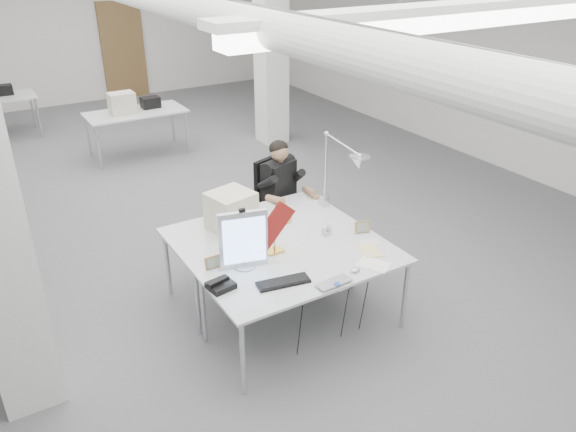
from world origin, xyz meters
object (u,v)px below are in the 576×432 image
desk_main (306,266)px  architect_lamp (340,175)px  laptop (337,286)px  desk_phone (221,285)px  office_chair (278,204)px  beige_monitor (231,211)px  seated_person (280,178)px  monitor (243,240)px  bankers_lamp (274,235)px

desk_main → architect_lamp: (0.83, 0.68, 0.45)m
laptop → desk_phone: size_ratio=1.55×
office_chair → beige_monitor: beige_monitor is taller
architect_lamp → seated_person: bearing=82.4°
monitor → beige_monitor: monitor is taller
desk_main → beige_monitor: beige_monitor is taller
office_chair → laptop: office_chair is taller
seated_person → bankers_lamp: seated_person is taller
desk_main → laptop: laptop is taller
monitor → laptop: monitor is taller
office_chair → monitor: size_ratio=2.09×
desk_phone → beige_monitor: (0.55, 0.91, 0.16)m
bankers_lamp → office_chair: bearing=52.3°
laptop → office_chair: bearing=71.0°
office_chair → seated_person: seated_person is taller
office_chair → monitor: bearing=-148.5°
office_chair → bankers_lamp: size_ratio=3.10×
beige_monitor → desk_phone: bearing=-133.6°
monitor → desk_phone: monitor is taller
seated_person → beige_monitor: (-0.87, -0.55, 0.04)m
bankers_lamp → beige_monitor: 0.64m
desk_phone → seated_person: bearing=37.4°
beige_monitor → laptop: bearing=-91.2°
bankers_lamp → monitor: bearing=-173.7°
monitor → laptop: 0.89m
office_chair → desk_phone: office_chair is taller
office_chair → desk_phone: 2.08m
beige_monitor → seated_person: bearing=19.6°
desk_main → beige_monitor: bearing=104.4°
seated_person → monitor: seated_person is taller
seated_person → desk_phone: 2.04m
desk_phone → office_chair: bearing=38.4°
desk_main → monitor: bearing=150.4°
seated_person → laptop: bearing=-125.3°
monitor → desk_phone: size_ratio=2.59×
bankers_lamp → desk_main: bearing=-77.1°
laptop → bankers_lamp: bearing=98.9°
office_chair → desk_main: bearing=-130.0°
architect_lamp → desk_main: bearing=-161.9°
monitor → architect_lamp: size_ratio=0.61×
desk_main → laptop: bearing=-85.6°
seated_person → monitor: (-1.10, -1.25, 0.12)m
beige_monitor → architect_lamp: size_ratio=0.46×
desk_phone → monitor: bearing=24.3°
desk_main → seated_person: 1.65m
beige_monitor → office_chair: bearing=21.9°
seated_person → office_chair: bearing=71.6°
desk_phone → architect_lamp: (1.62, 0.61, 0.41)m
monitor → beige_monitor: (0.22, 0.70, -0.08)m
bankers_lamp → beige_monitor: size_ratio=0.89×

